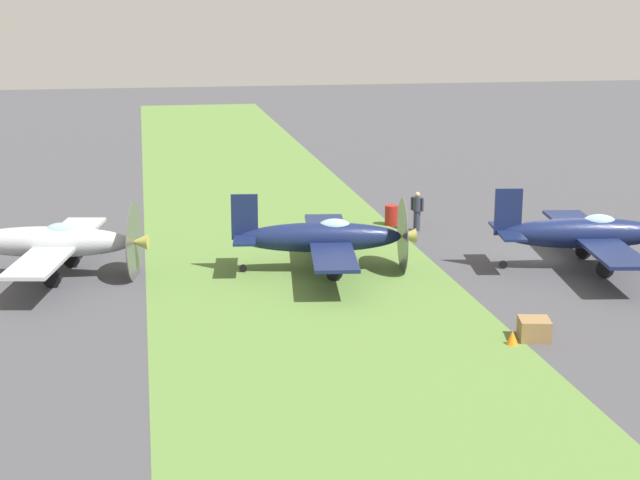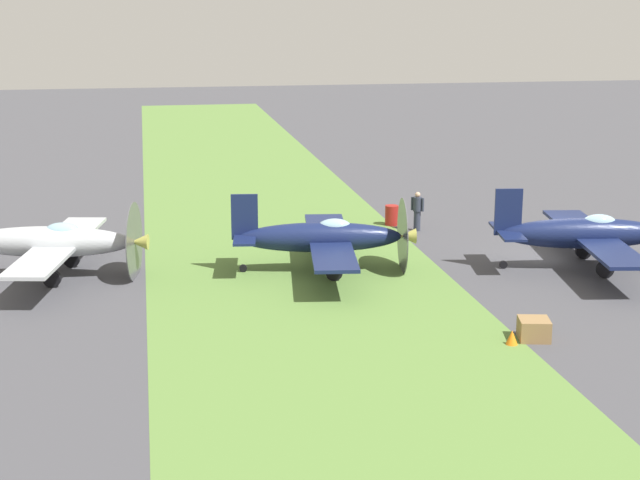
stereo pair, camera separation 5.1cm
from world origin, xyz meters
TOP-DOWN VIEW (x-y plane):
  - ground_plane at (0.00, 0.00)m, footprint 160.00×160.00m
  - grass_verge at (0.00, -10.49)m, footprint 120.00×11.00m
  - airplane_lead at (1.65, 0.43)m, footprint 9.07×7.22m
  - airplane_wingman at (0.29, -9.41)m, footprint 8.74×6.94m
  - airplane_trail at (-0.70, -19.29)m, footprint 8.92×7.11m
  - ground_crew_chief at (-5.40, -4.17)m, footprint 0.46×0.49m
  - fuel_drum at (-6.64, -5.00)m, footprint 0.60×0.60m
  - supply_crate at (8.83, -4.60)m, footprint 1.07×1.07m
  - runway_marker_cone at (9.12, -5.40)m, footprint 0.36×0.36m

SIDE VIEW (x-z plane):
  - ground_plane at x=0.00m, z-range 0.00..0.00m
  - grass_verge at x=0.00m, z-range 0.00..0.01m
  - runway_marker_cone at x=9.12m, z-range 0.00..0.44m
  - supply_crate at x=8.83m, z-range 0.00..0.64m
  - fuel_drum at x=-6.64m, z-range 0.00..0.90m
  - ground_crew_chief at x=-5.40m, z-range 0.05..1.78m
  - airplane_wingman at x=0.29m, z-range -0.25..2.84m
  - airplane_trail at x=-0.70m, z-range -0.26..2.90m
  - airplane_lead at x=1.65m, z-range -0.26..2.95m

